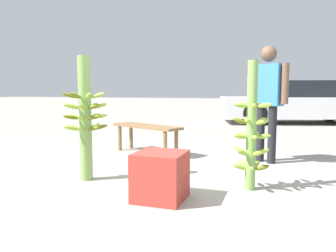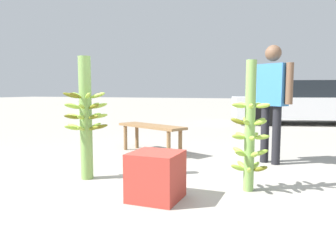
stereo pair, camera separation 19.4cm
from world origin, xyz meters
name	(u,v)px [view 1 (the left image)]	position (x,y,z in m)	size (l,w,h in m)	color
ground_plane	(166,189)	(0.00, 0.00, 0.00)	(80.00, 80.00, 0.00)	#9E998E
banana_stalk_left	(85,117)	(-0.98, 0.05, 0.72)	(0.50, 0.50, 1.40)	#7AA851
banana_stalk_center	(251,130)	(0.82, 0.27, 0.62)	(0.40, 0.39, 1.31)	#7AA851
vendor_person	(267,94)	(0.92, 1.67, 0.97)	(0.58, 0.38, 1.63)	black
market_bench	(147,130)	(-0.93, 1.74, 0.38)	(1.32, 0.84, 0.46)	olive
parked_car	(296,102)	(1.61, 7.84, 0.65)	(4.78, 2.88, 1.31)	silver
produce_crate	(160,176)	(0.06, -0.32, 0.22)	(0.45, 0.45, 0.45)	#B2382D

